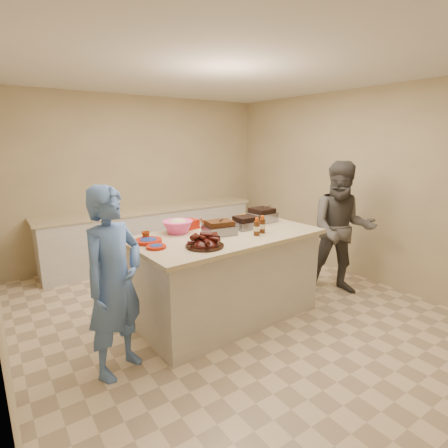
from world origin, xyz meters
TOP-DOWN VIEW (x-y plane):
  - room at (0.00, 0.00)m, footprint 4.50×5.00m
  - back_counter at (0.00, 2.20)m, footprint 3.60×0.64m
  - island at (-0.10, -0.12)m, footprint 2.13×1.20m
  - rib_platter at (-0.55, -0.40)m, footprint 0.41×0.41m
  - pulled_pork_tray at (-0.19, -0.10)m, footprint 0.36×0.29m
  - brisket_tray at (0.22, -0.05)m, footprint 0.30×0.25m
  - roasting_pan at (0.61, 0.11)m, footprint 0.31×0.31m
  - coleslaw_bowl at (-0.52, 0.22)m, footprint 0.35×0.35m
  - sausage_plate at (-0.05, 0.25)m, footprint 0.41×0.41m
  - mac_cheese_dish at (0.55, 0.28)m, footprint 0.31×0.25m
  - bbq_bottle_a at (0.12, -0.36)m, footprint 0.07×0.07m
  - bbq_bottle_b at (0.24, -0.32)m, footprint 0.07×0.07m
  - mustard_bottle at (-0.16, -0.09)m, footprint 0.05×0.05m
  - sauce_bowl at (-0.25, 0.02)m, footprint 0.14×0.05m
  - plate_stack_large at (-0.95, 0.04)m, footprint 0.28×0.28m
  - plate_stack_small at (-0.96, -0.18)m, footprint 0.20×0.20m
  - plastic_cup at (-0.92, 0.17)m, footprint 0.09×0.09m
  - basket_stack at (-0.34, 0.31)m, footprint 0.24×0.20m
  - guest_blue at (-1.44, -0.39)m, footprint 1.29×1.74m
  - guest_gray at (1.52, -0.41)m, footprint 1.83×1.82m

SIDE VIEW (x-z plane):
  - room at x=0.00m, z-range -1.35..1.35m
  - island at x=-0.10m, z-range -0.49..0.49m
  - guest_blue at x=-1.44m, z-range -0.20..0.20m
  - guest_gray at x=1.52m, z-range -0.33..0.33m
  - back_counter at x=0.00m, z-range 0.00..0.90m
  - rib_platter at x=-0.55m, z-range 0.91..1.06m
  - pulled_pork_tray at x=-0.19m, z-range 0.94..1.04m
  - brisket_tray at x=0.22m, z-range 0.94..1.03m
  - roasting_pan at x=0.61m, z-range 0.93..1.05m
  - coleslaw_bowl at x=-0.52m, z-range 0.87..1.10m
  - sausage_plate at x=-0.05m, z-range 0.96..1.01m
  - mac_cheese_dish at x=0.55m, z-range 0.95..1.02m
  - bbq_bottle_a at x=0.12m, z-range 0.89..1.08m
  - bbq_bottle_b at x=0.24m, z-range 0.89..1.09m
  - mustard_bottle at x=-0.16m, z-range 0.93..1.05m
  - sauce_bowl at x=-0.25m, z-range 0.92..1.06m
  - plate_stack_large at x=-0.95m, z-range 0.97..1.00m
  - plate_stack_small at x=-0.96m, z-range 0.97..1.00m
  - plastic_cup at x=-0.92m, z-range 0.94..1.03m
  - basket_stack at x=-0.34m, z-range 0.93..1.04m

